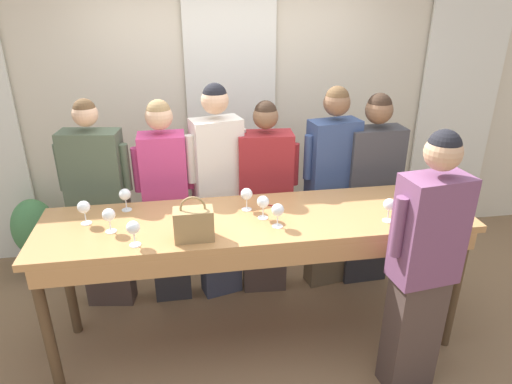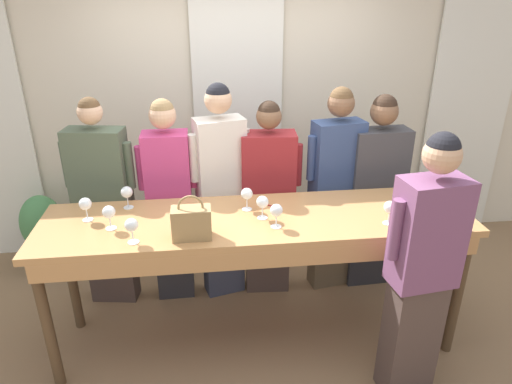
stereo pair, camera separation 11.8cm
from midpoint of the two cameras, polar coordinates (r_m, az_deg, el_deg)
name	(u,v)px [view 1 (the left image)]	position (r m, az deg, el deg)	size (l,w,h in m)	color
ground_plane	(258,336)	(3.63, -0.79, -17.62)	(18.00, 18.00, 0.00)	#846647
wall_back	(231,106)	(4.38, -3.96, 10.67)	(12.00, 0.06, 2.80)	beige
curtain_panel_center	(232,114)	(4.33, -3.86, 9.75)	(0.82, 0.03, 2.69)	white
curtain_panel_right	(457,104)	(5.08, 23.27, 10.02)	(0.82, 0.03, 2.69)	white
tasting_bar	(258,233)	(3.07, -0.81, -5.13)	(2.86, 0.73, 1.02)	#B27F4C
wine_bottle	(431,198)	(3.20, 20.09, -0.74)	(0.07, 0.07, 0.35)	black
handbag	(194,224)	(2.77, -9.01, -3.93)	(0.24, 0.13, 0.28)	#997A4C
wine_glass_front_left	(278,211)	(2.88, 1.56, -2.36)	(0.08, 0.08, 0.16)	white
wine_glass_front_mid	(247,195)	(3.10, -2.28, -0.33)	(0.08, 0.08, 0.16)	white
wine_glass_front_right	(109,215)	(2.97, -19.02, -2.79)	(0.08, 0.08, 0.16)	white
wine_glass_center_left	(441,192)	(3.36, 21.17, 0.00)	(0.08, 0.08, 0.16)	white
wine_glass_center_mid	(84,208)	(3.13, -21.75, -1.84)	(0.08, 0.08, 0.16)	white
wine_glass_center_right	(133,228)	(2.78, -16.29, -4.38)	(0.08, 0.08, 0.16)	white
wine_glass_back_left	(263,203)	(2.98, -0.25, -1.34)	(0.08, 0.08, 0.16)	white
wine_glass_back_mid	(389,205)	(3.05, 15.28, -1.62)	(0.08, 0.08, 0.16)	white
wine_glass_back_right	(403,201)	(3.14, 16.83, -1.05)	(0.08, 0.08, 0.16)	white
wine_glass_near_host	(125,195)	(3.23, -17.07, -0.37)	(0.08, 0.08, 0.16)	white
wine_glass_by_bottle	(419,176)	(3.60, 18.82, 1.93)	(0.08, 0.08, 0.16)	white
napkin	(198,214)	(3.11, -8.29, -2.70)	(0.13, 0.13, 0.00)	white
pen	(268,205)	(3.20, 0.48, -1.65)	(0.13, 0.08, 0.01)	maroon
guest_olive_jacket	(99,207)	(3.73, -19.85, -1.76)	(0.55, 0.27, 1.71)	#473833
guest_pink_top	(166,201)	(3.66, -12.05, -1.17)	(0.46, 0.23, 1.69)	#28282D
guest_cream_sweater	(218,191)	(3.63, -5.68, 0.08)	(0.49, 0.30, 1.79)	#383D51
guest_striped_shirt	(265,200)	(3.71, 0.20, -0.96)	(0.54, 0.26, 1.65)	#473833
guest_navy_coat	(331,187)	(3.80, 8.44, 0.63)	(0.51, 0.27, 1.74)	brown
guest_beige_cap	(370,190)	(3.94, 13.26, 0.30)	(0.57, 0.24, 1.68)	#28282D
host_pouring	(423,266)	(2.89, 19.06, -8.78)	(0.49, 0.27, 1.75)	#473833
potted_plant	(36,236)	(4.58, -26.47, -4.91)	(0.37, 0.37, 0.74)	#4C4C51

